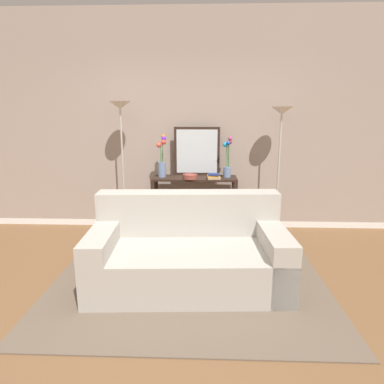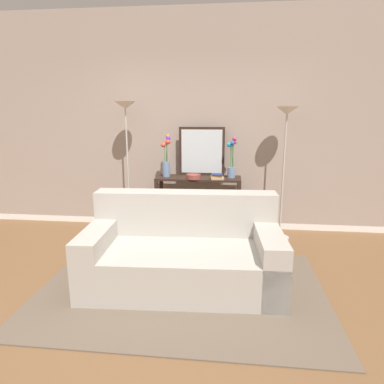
{
  "view_description": "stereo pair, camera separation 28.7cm",
  "coord_description": "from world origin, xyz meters",
  "px_view_note": "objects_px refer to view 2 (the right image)",
  "views": [
    {
      "loc": [
        0.44,
        -2.71,
        1.71
      ],
      "look_at": [
        0.3,
        1.17,
        0.78
      ],
      "focal_mm": 31.93,
      "sensor_mm": 36.0,
      "label": 1
    },
    {
      "loc": [
        0.73,
        -2.69,
        1.71
      ],
      "look_at": [
        0.3,
        1.17,
        0.78
      ],
      "focal_mm": 31.93,
      "sensor_mm": 36.0,
      "label": 2
    }
  ],
  "objects_px": {
    "couch": "(183,254)",
    "vase_tall_flowers": "(166,160)",
    "fruit_bowl": "(194,176)",
    "book_row_under_console": "(176,228)",
    "floor_lamp_left": "(126,131)",
    "wall_mirror": "(202,151)",
    "floor_lamp_right": "(285,137)",
    "vase_short_flowers": "(232,162)",
    "book_stack": "(217,177)",
    "console_table": "(198,195)"
  },
  "relations": [
    {
      "from": "floor_lamp_right",
      "to": "vase_tall_flowers",
      "type": "distance_m",
      "value": 1.61
    },
    {
      "from": "console_table",
      "to": "book_row_under_console",
      "type": "height_order",
      "value": "console_table"
    },
    {
      "from": "floor_lamp_left",
      "to": "vase_short_flowers",
      "type": "relative_size",
      "value": 3.27
    },
    {
      "from": "vase_short_flowers",
      "to": "book_row_under_console",
      "type": "bearing_deg",
      "value": -179.23
    },
    {
      "from": "couch",
      "to": "console_table",
      "type": "bearing_deg",
      "value": 89.41
    },
    {
      "from": "vase_tall_flowers",
      "to": "couch",
      "type": "bearing_deg",
      "value": -73.39
    },
    {
      "from": "wall_mirror",
      "to": "fruit_bowl",
      "type": "xyz_separation_m",
      "value": [
        -0.09,
        -0.28,
        -0.31
      ]
    },
    {
      "from": "couch",
      "to": "vase_short_flowers",
      "type": "distance_m",
      "value": 1.7
    },
    {
      "from": "wall_mirror",
      "to": "book_row_under_console",
      "type": "xyz_separation_m",
      "value": [
        -0.35,
        -0.16,
        -1.1
      ]
    },
    {
      "from": "couch",
      "to": "console_table",
      "type": "xyz_separation_m",
      "value": [
        0.01,
        1.46,
        0.25
      ]
    },
    {
      "from": "book_row_under_console",
      "to": "floor_lamp_right",
      "type": "bearing_deg",
      "value": -3.46
    },
    {
      "from": "book_stack",
      "to": "fruit_bowl",
      "type": "bearing_deg",
      "value": -179.76
    },
    {
      "from": "console_table",
      "to": "floor_lamp_left",
      "type": "distance_m",
      "value": 1.31
    },
    {
      "from": "console_table",
      "to": "wall_mirror",
      "type": "height_order",
      "value": "wall_mirror"
    },
    {
      "from": "couch",
      "to": "book_stack",
      "type": "height_order",
      "value": "book_stack"
    },
    {
      "from": "vase_short_flowers",
      "to": "fruit_bowl",
      "type": "height_order",
      "value": "vase_short_flowers"
    },
    {
      "from": "console_table",
      "to": "vase_tall_flowers",
      "type": "relative_size",
      "value": 2.0
    },
    {
      "from": "floor_lamp_right",
      "to": "couch",
      "type": "bearing_deg",
      "value": -129.94
    },
    {
      "from": "wall_mirror",
      "to": "vase_tall_flowers",
      "type": "xyz_separation_m",
      "value": [
        -0.48,
        -0.17,
        -0.1
      ]
    },
    {
      "from": "book_stack",
      "to": "floor_lamp_right",
      "type": "bearing_deg",
      "value": 2.21
    },
    {
      "from": "console_table",
      "to": "floor_lamp_left",
      "type": "height_order",
      "value": "floor_lamp_left"
    },
    {
      "from": "floor_lamp_left",
      "to": "fruit_bowl",
      "type": "bearing_deg",
      "value": -2.18
    },
    {
      "from": "console_table",
      "to": "wall_mirror",
      "type": "distance_m",
      "value": 0.62
    },
    {
      "from": "floor_lamp_right",
      "to": "fruit_bowl",
      "type": "bearing_deg",
      "value": -178.32
    },
    {
      "from": "wall_mirror",
      "to": "fruit_bowl",
      "type": "relative_size",
      "value": 3.42
    },
    {
      "from": "vase_short_flowers",
      "to": "book_row_under_console",
      "type": "xyz_separation_m",
      "value": [
        -0.77,
        -0.01,
        -0.98
      ]
    },
    {
      "from": "fruit_bowl",
      "to": "couch",
      "type": "bearing_deg",
      "value": -88.26
    },
    {
      "from": "floor_lamp_left",
      "to": "fruit_bowl",
      "type": "distance_m",
      "value": 1.09
    },
    {
      "from": "couch",
      "to": "book_stack",
      "type": "distance_m",
      "value": 1.47
    },
    {
      "from": "couch",
      "to": "vase_short_flowers",
      "type": "bearing_deg",
      "value": 72.31
    },
    {
      "from": "floor_lamp_left",
      "to": "book_stack",
      "type": "xyz_separation_m",
      "value": [
        1.23,
        -0.03,
        -0.59
      ]
    },
    {
      "from": "couch",
      "to": "floor_lamp_left",
      "type": "bearing_deg",
      "value": 124.98
    },
    {
      "from": "fruit_bowl",
      "to": "vase_tall_flowers",
      "type": "bearing_deg",
      "value": 163.28
    },
    {
      "from": "floor_lamp_right",
      "to": "book_stack",
      "type": "relative_size",
      "value": 9.66
    },
    {
      "from": "vase_short_flowers",
      "to": "book_stack",
      "type": "height_order",
      "value": "vase_short_flowers"
    },
    {
      "from": "floor_lamp_right",
      "to": "vase_short_flowers",
      "type": "relative_size",
      "value": 3.14
    },
    {
      "from": "vase_tall_flowers",
      "to": "vase_short_flowers",
      "type": "height_order",
      "value": "vase_tall_flowers"
    },
    {
      "from": "couch",
      "to": "vase_tall_flowers",
      "type": "xyz_separation_m",
      "value": [
        -0.43,
        1.45,
        0.75
      ]
    },
    {
      "from": "console_table",
      "to": "vase_short_flowers",
      "type": "xyz_separation_m",
      "value": [
        0.45,
        0.01,
        0.47
      ]
    },
    {
      "from": "floor_lamp_right",
      "to": "vase_short_flowers",
      "type": "distance_m",
      "value": 0.77
    },
    {
      "from": "floor_lamp_left",
      "to": "fruit_bowl",
      "type": "relative_size",
      "value": 9.26
    },
    {
      "from": "vase_short_flowers",
      "to": "fruit_bowl",
      "type": "xyz_separation_m",
      "value": [
        -0.51,
        -0.13,
        -0.18
      ]
    },
    {
      "from": "floor_lamp_left",
      "to": "book_row_under_console",
      "type": "xyz_separation_m",
      "value": [
        0.65,
        0.09,
        -1.38
      ]
    },
    {
      "from": "book_stack",
      "to": "book_row_under_console",
      "type": "xyz_separation_m",
      "value": [
        -0.58,
        0.12,
        -0.79
      ]
    },
    {
      "from": "couch",
      "to": "floor_lamp_left",
      "type": "relative_size",
      "value": 1.06
    },
    {
      "from": "vase_tall_flowers",
      "to": "floor_lamp_left",
      "type": "bearing_deg",
      "value": -171.0
    },
    {
      "from": "couch",
      "to": "fruit_bowl",
      "type": "relative_size",
      "value": 9.85
    },
    {
      "from": "book_row_under_console",
      "to": "fruit_bowl",
      "type": "bearing_deg",
      "value": -24.9
    },
    {
      "from": "wall_mirror",
      "to": "fruit_bowl",
      "type": "bearing_deg",
      "value": -106.78
    },
    {
      "from": "floor_lamp_right",
      "to": "book_stack",
      "type": "height_order",
      "value": "floor_lamp_right"
    }
  ]
}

